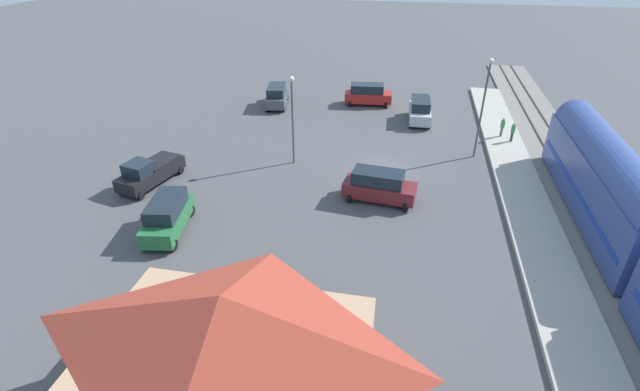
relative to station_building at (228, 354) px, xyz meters
The scene contains 14 objects.
ground_plane 22.56m from the station_building, 100.31° to the right, with size 200.00×200.00×0.00m, color #4C4C4F.
railway_track 28.58m from the station_building, 129.29° to the right, with size 4.80×70.00×0.30m.
platform 26.23m from the station_building, 122.47° to the right, with size 3.20×46.00×0.30m.
station_building is the anchor object (origin of this frame).
pedestrian_on_platform 32.60m from the station_building, 116.56° to the right, with size 0.36×0.36×1.71m.
pedestrian_waiting_far 33.22m from the station_building, 114.66° to the right, with size 0.36×0.36×1.71m.
suv_silver 34.01m from the station_building, 101.25° to the right, with size 2.17×4.98×2.22m.
suv_maroon 17.77m from the station_building, 103.30° to the right, with size 5.09×2.81×2.22m.
suv_charcoal 35.97m from the station_building, 76.69° to the right, with size 2.78×5.17×2.22m.
suv_green 13.81m from the station_building, 52.50° to the right, with size 2.76×5.16×2.22m.
pickup_black 20.64m from the station_building, 52.39° to the right, with size 3.08×5.70×2.14m.
suv_red 37.35m from the station_building, 91.71° to the right, with size 5.06×2.75×2.22m.
light_pole_near_platform 28.30m from the station_building, 113.38° to the right, with size 0.44×0.44×8.04m.
light_pole_lot_center 22.16m from the station_building, 81.83° to the right, with size 0.44×0.44×7.01m.
Camera 1 is at (-1.52, 32.65, 16.26)m, focal length 25.87 mm.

